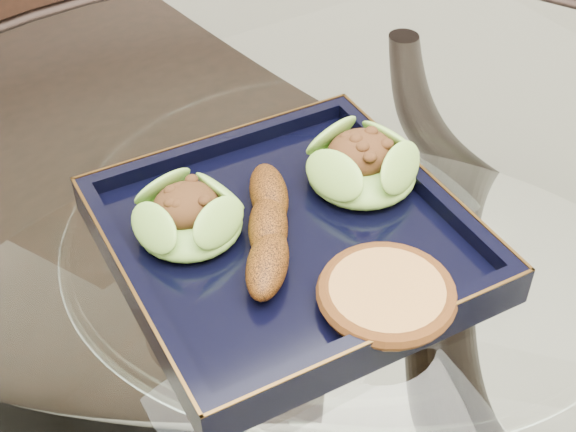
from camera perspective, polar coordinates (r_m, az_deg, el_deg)
dining_table at (r=0.77m, az=3.40°, el=-12.53°), size 1.13×1.13×0.77m
dining_chair at (r=1.11m, az=-15.45°, el=4.62°), size 0.51×0.51×1.03m
navy_plate at (r=0.65m, az=-0.00°, el=-1.98°), size 0.28×0.28×0.02m
lettuce_wrap_left at (r=0.64m, az=-7.07°, el=-0.19°), size 0.10×0.10×0.03m
lettuce_wrap_right at (r=0.68m, az=5.27°, el=3.50°), size 0.10×0.10×0.03m
roasted_plantain at (r=0.63m, az=-1.42°, el=-0.79°), size 0.10×0.14×0.03m
crumb_patty at (r=0.59m, az=7.01°, el=-5.65°), size 0.12×0.12×0.02m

